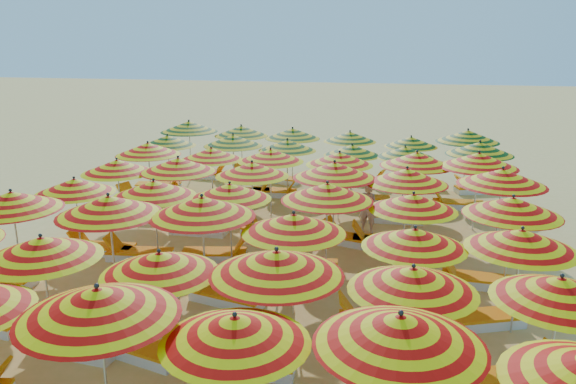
% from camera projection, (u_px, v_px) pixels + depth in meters
% --- Properties ---
extents(ground, '(120.00, 120.00, 0.00)m').
position_uv_depth(ground, '(284.00, 253.00, 15.41)').
color(ground, '#F2BF6B').
rests_on(ground, ground).
extents(umbrella_2, '(2.61, 2.61, 2.44)m').
position_uv_depth(umbrella_2, '(98.00, 303.00, 7.82)').
color(umbrella_2, silver).
rests_on(umbrella_2, ground).
extents(umbrella_3, '(2.51, 2.51, 2.19)m').
position_uv_depth(umbrella_3, '(235.00, 330.00, 7.52)').
color(umbrella_3, silver).
rests_on(umbrella_3, ground).
extents(umbrella_4, '(2.72, 2.72, 2.39)m').
position_uv_depth(umbrella_4, '(400.00, 331.00, 7.15)').
color(umbrella_4, silver).
rests_on(umbrella_4, ground).
extents(umbrella_7, '(2.81, 2.81, 2.28)m').
position_uv_depth(umbrella_7, '(42.00, 248.00, 10.23)').
color(umbrella_7, silver).
rests_on(umbrella_7, ground).
extents(umbrella_8, '(2.09, 2.09, 2.20)m').
position_uv_depth(umbrella_8, '(160.00, 263.00, 9.73)').
color(umbrella_8, silver).
rests_on(umbrella_8, ground).
extents(umbrella_9, '(2.92, 2.92, 2.40)m').
position_uv_depth(umbrella_9, '(277.00, 263.00, 9.26)').
color(umbrella_9, silver).
rests_on(umbrella_9, ground).
extents(umbrella_10, '(2.51, 2.51, 2.24)m').
position_uv_depth(umbrella_10, '(413.00, 279.00, 9.00)').
color(umbrella_10, silver).
rests_on(umbrella_10, ground).
extents(umbrella_11, '(2.72, 2.72, 2.22)m').
position_uv_depth(umbrella_11, '(560.00, 290.00, 8.67)').
color(umbrella_11, silver).
rests_on(umbrella_11, ground).
extents(umbrella_12, '(2.72, 2.72, 2.39)m').
position_uv_depth(umbrella_12, '(12.00, 201.00, 12.82)').
color(umbrella_12, silver).
rests_on(umbrella_12, ground).
extents(umbrella_13, '(2.70, 2.70, 2.45)m').
position_uv_depth(umbrella_13, '(109.00, 206.00, 12.27)').
color(umbrella_13, silver).
rests_on(umbrella_13, ground).
extents(umbrella_14, '(2.50, 2.50, 2.47)m').
position_uv_depth(umbrella_14, '(202.00, 207.00, 12.15)').
color(umbrella_14, silver).
rests_on(umbrella_14, ground).
extents(umbrella_15, '(2.31, 2.31, 2.31)m').
position_uv_depth(umbrella_15, '(294.00, 224.00, 11.48)').
color(umbrella_15, silver).
rests_on(umbrella_15, ground).
extents(umbrella_16, '(2.34, 2.34, 2.19)m').
position_uv_depth(umbrella_16, '(415.00, 238.00, 10.96)').
color(umbrella_16, silver).
rests_on(umbrella_16, ground).
extents(umbrella_17, '(2.79, 2.79, 2.25)m').
position_uv_depth(umbrella_17, '(521.00, 240.00, 10.73)').
color(umbrella_17, silver).
rests_on(umbrella_17, ground).
extents(umbrella_18, '(2.39, 2.39, 2.20)m').
position_uv_depth(umbrella_18, '(75.00, 186.00, 14.76)').
color(umbrella_18, silver).
rests_on(umbrella_18, ground).
extents(umbrella_19, '(2.66, 2.66, 2.27)m').
position_uv_depth(umbrella_19, '(154.00, 189.00, 14.28)').
color(umbrella_19, silver).
rests_on(umbrella_19, ground).
extents(umbrella_20, '(2.36, 2.36, 2.24)m').
position_uv_depth(umbrella_20, '(230.00, 191.00, 14.12)').
color(umbrella_20, silver).
rests_on(umbrella_20, ground).
extents(umbrella_21, '(2.50, 2.50, 2.40)m').
position_uv_depth(umbrella_21, '(327.00, 192.00, 13.54)').
color(umbrella_21, silver).
rests_on(umbrella_21, ground).
extents(umbrella_22, '(2.33, 2.33, 2.23)m').
position_uv_depth(umbrella_22, '(413.00, 202.00, 13.23)').
color(umbrella_22, silver).
rests_on(umbrella_22, ground).
extents(umbrella_23, '(2.82, 2.82, 2.33)m').
position_uv_depth(umbrella_23, '(513.00, 206.00, 12.59)').
color(umbrella_23, silver).
rests_on(umbrella_23, ground).
extents(umbrella_24, '(2.51, 2.51, 2.26)m').
position_uv_depth(umbrella_24, '(117.00, 166.00, 16.76)').
color(umbrella_24, silver).
rests_on(umbrella_24, ground).
extents(umbrella_25, '(2.44, 2.44, 2.38)m').
position_uv_depth(umbrella_25, '(178.00, 165.00, 16.48)').
color(umbrella_25, silver).
rests_on(umbrella_25, ground).
extents(umbrella_26, '(2.69, 2.69, 2.29)m').
position_uv_depth(umbrella_26, '(252.00, 169.00, 16.31)').
color(umbrella_26, silver).
rests_on(umbrella_26, ground).
extents(umbrella_27, '(2.43, 2.43, 2.47)m').
position_uv_depth(umbrella_27, '(334.00, 170.00, 15.49)').
color(umbrella_27, silver).
rests_on(umbrella_27, ground).
extents(umbrella_28, '(2.71, 2.71, 2.37)m').
position_uv_depth(umbrella_28, '(407.00, 176.00, 15.16)').
color(umbrella_28, silver).
rests_on(umbrella_28, ground).
extents(umbrella_29, '(3.03, 3.03, 2.46)m').
position_uv_depth(umbrella_29, '(502.00, 177.00, 14.74)').
color(umbrella_29, silver).
rests_on(umbrella_29, ground).
extents(umbrella_30, '(2.53, 2.53, 2.34)m').
position_uv_depth(umbrella_30, '(148.00, 149.00, 19.01)').
color(umbrella_30, silver).
rests_on(umbrella_30, ground).
extents(umbrella_31, '(2.69, 2.69, 2.22)m').
position_uv_depth(umbrella_31, '(211.00, 154.00, 18.76)').
color(umbrella_31, silver).
rests_on(umbrella_31, ground).
extents(umbrella_32, '(2.32, 2.32, 2.29)m').
position_uv_depth(umbrella_32, '(271.00, 155.00, 18.21)').
color(umbrella_32, silver).
rests_on(umbrella_32, ground).
extents(umbrella_33, '(2.58, 2.58, 2.27)m').
position_uv_depth(umbrella_33, '(340.00, 159.00, 17.77)').
color(umbrella_33, silver).
rests_on(umbrella_33, ground).
extents(umbrella_34, '(2.49, 2.49, 2.39)m').
position_uv_depth(umbrella_34, '(417.00, 159.00, 17.17)').
color(umbrella_34, silver).
rests_on(umbrella_34, ground).
extents(umbrella_35, '(2.74, 2.74, 2.48)m').
position_uv_depth(umbrella_35, '(479.00, 160.00, 16.69)').
color(umbrella_35, silver).
rests_on(umbrella_35, ground).
extents(umbrella_36, '(2.21, 2.21, 2.23)m').
position_uv_depth(umbrella_36, '(168.00, 141.00, 21.06)').
color(umbrella_36, silver).
rests_on(umbrella_36, ground).
extents(umbrella_37, '(2.41, 2.41, 2.32)m').
position_uv_depth(umbrella_37, '(233.00, 140.00, 20.68)').
color(umbrella_37, silver).
rests_on(umbrella_37, ground).
extents(umbrella_38, '(2.25, 2.25, 2.22)m').
position_uv_depth(umbrella_38, '(287.00, 145.00, 20.22)').
color(umbrella_38, silver).
rests_on(umbrella_38, ground).
extents(umbrella_39, '(2.46, 2.46, 2.14)m').
position_uv_depth(umbrella_39, '(352.00, 150.00, 19.73)').
color(umbrella_39, silver).
rests_on(umbrella_39, ground).
extents(umbrella_40, '(2.47, 2.47, 2.14)m').
position_uv_depth(umbrella_40, '(405.00, 152.00, 19.36)').
color(umbrella_40, silver).
rests_on(umbrella_40, ground).
extents(umbrella_41, '(2.29, 2.29, 2.39)m').
position_uv_depth(umbrella_41, '(480.00, 148.00, 18.85)').
color(umbrella_41, silver).
rests_on(umbrella_41, ground).
extents(umbrella_42, '(2.70, 2.70, 2.48)m').
position_uv_depth(umbrella_42, '(189.00, 127.00, 22.99)').
color(umbrella_42, silver).
rests_on(umbrella_42, ground).
extents(umbrella_43, '(2.77, 2.77, 2.32)m').
position_uv_depth(umbrella_43, '(241.00, 131.00, 22.80)').
color(umbrella_43, silver).
rests_on(umbrella_43, ground).
extents(umbrella_44, '(2.30, 2.30, 2.32)m').
position_uv_depth(umbrella_44, '(293.00, 133.00, 22.17)').
color(umbrella_44, silver).
rests_on(umbrella_44, ground).
extents(umbrella_45, '(2.76, 2.76, 2.20)m').
position_uv_depth(umbrella_45, '(350.00, 137.00, 22.06)').
color(umbrella_45, silver).
rests_on(umbrella_45, ground).
extents(umbrella_46, '(2.31, 2.31, 2.14)m').
position_uv_depth(umbrella_46, '(411.00, 142.00, 21.31)').
color(umbrella_46, silver).
rests_on(umbrella_46, ground).
extents(umbrella_47, '(2.77, 2.77, 2.47)m').
position_uv_depth(umbrella_47, '(468.00, 136.00, 20.80)').
color(umbrella_47, silver).
rests_on(umbrella_47, ground).
extents(lounger_6, '(1.78, 0.75, 0.69)m').
position_uv_depth(lounger_6, '(77.00, 346.00, 10.48)').
color(lounger_6, white).
rests_on(lounger_6, ground).
extents(lounger_7, '(1.82, 1.00, 0.69)m').
position_uv_depth(lounger_7, '(137.00, 348.00, 10.40)').
color(lounger_7, white).
rests_on(lounger_7, ground).
extents(lounger_8, '(1.76, 0.67, 0.69)m').
position_uv_depth(lounger_8, '(250.00, 364.00, 9.90)').
color(lounger_8, white).
rests_on(lounger_8, ground).
extents(lounger_9, '(1.82, 1.26, 0.69)m').
position_uv_depth(lounger_9, '(511.00, 379.00, 9.45)').
color(lounger_9, white).
rests_on(lounger_9, ground).
extents(lounger_10, '(1.74, 0.60, 0.69)m').
position_uv_depth(lounger_10, '(1.00, 279.00, 13.36)').
color(lounger_10, white).
rests_on(lounger_10, ground).
extents(lounger_11, '(1.82, 1.03, 0.69)m').
position_uv_depth(lounger_11, '(145.00, 288.00, 12.89)').
color(lounger_11, white).
rests_on(lounger_11, ground).
extents(lounger_12, '(1.82, 0.98, 0.69)m').
position_uv_depth(lounger_12, '(226.00, 296.00, 12.49)').
color(lounger_12, white).
rests_on(lounger_12, ground).
extents(lounger_13, '(1.80, 0.86, 0.69)m').
position_uv_depth(lounger_13, '(379.00, 321.00, 11.39)').
color(lounger_13, white).
rests_on(lounger_13, ground).
extents(lounger_14, '(1.82, 1.18, 0.69)m').
position_uv_depth(lounger_14, '(484.00, 319.00, 11.49)').
color(lounger_14, white).
rests_on(lounger_14, ground).
extents(lounger_15, '(1.77, 0.70, 0.69)m').
position_uv_depth(lounger_15, '(102.00, 248.00, 15.31)').
color(lounger_15, white).
rests_on(lounger_15, ground).
extents(lounger_16, '(1.79, 0.79, 0.69)m').
position_uv_depth(lounger_16, '(138.00, 254.00, 14.94)').
color(lounger_16, white).
rests_on(lounger_16, ground).
extents(lounger_17, '(1.81, 0.90, 0.69)m').
position_uv_depth(lounger_17, '(216.00, 254.00, 14.91)').
color(lounger_17, white).
rests_on(lounger_17, ground).
extents(lounger_18, '(1.79, 0.80, 0.69)m').
position_uv_depth(lounger_18, '(302.00, 266.00, 14.14)').
color(lounger_18, white).
rests_on(lounger_18, ground).
extents(lounger_19, '(1.77, 0.72, 0.69)m').
position_uv_depth(lounger_19, '(477.00, 280.00, 13.33)').
color(lounger_19, white).
rests_on(lounger_19, ground).
extents(lounger_20, '(1.73, 0.59, 0.69)m').
position_uv_depth(lounger_20, '(197.00, 229.00, 16.88)').
color(lounger_20, white).
rests_on(lounger_20, ground).
extents(lounger_21, '(1.83, 1.06, 0.69)m').
position_uv_depth(lounger_21, '(268.00, 232.00, 16.56)').
color(lounger_21, white).
rests_on(lounger_21, ground).
extents(lounger_22, '(1.83, 1.07, 0.69)m').
position_uv_depth(lounger_22, '(351.00, 239.00, 16.00)').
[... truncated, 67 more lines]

